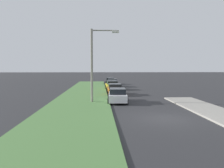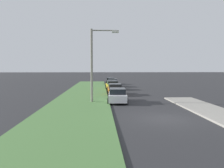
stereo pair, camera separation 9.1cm
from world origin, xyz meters
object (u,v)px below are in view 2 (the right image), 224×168
parked_car_orange (115,89)px  parked_car_black (111,81)px  parked_car_yellow (112,85)px  parked_car_silver (113,83)px  streetlight (95,60)px  parked_car_white (117,95)px

parked_car_orange → parked_car_black: same height
parked_car_yellow → parked_car_silver: size_ratio=1.02×
streetlight → parked_car_white: bearing=-86.0°
parked_car_black → parked_car_orange: bearing=-178.6°
parked_car_yellow → parked_car_black: size_ratio=1.01×
parked_car_yellow → streetlight: streetlight is taller
parked_car_white → parked_car_black: 24.52m
parked_car_white → parked_car_black: bearing=1.9°
parked_car_white → parked_car_yellow: bearing=2.2°
parked_car_yellow → parked_car_black: (11.52, -0.28, 0.00)m
parked_car_white → parked_car_black: size_ratio=1.00×
parked_car_silver → parked_car_white: bearing=179.2°
parked_car_yellow → parked_car_white: bearing=176.1°
parked_car_silver → streetlight: 19.18m
parked_car_silver → streetlight: (-18.62, 2.80, 3.67)m
parked_car_black → streetlight: 25.10m
parked_car_silver → parked_car_black: (6.06, 0.07, 0.00)m
parked_car_orange → parked_car_yellow: bearing=-0.1°
parked_car_orange → parked_car_white: bearing=178.6°
parked_car_silver → parked_car_yellow: bearing=177.1°
parked_car_white → streetlight: bearing=96.9°
parked_car_white → streetlight: (-0.16, 2.29, 3.67)m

